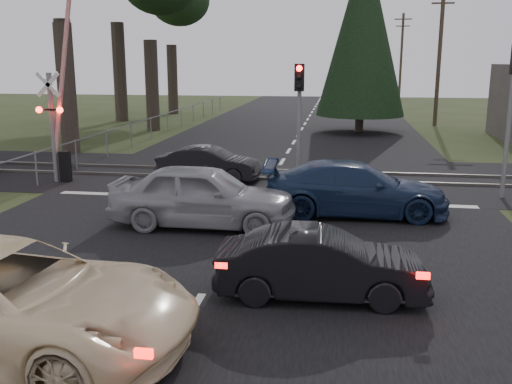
% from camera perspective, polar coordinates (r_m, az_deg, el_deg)
% --- Properties ---
extents(ground, '(120.00, 120.00, 0.00)m').
position_cam_1_polar(ground, '(10.02, -6.51, -11.91)').
color(ground, '#2C3719').
rests_on(ground, ground).
extents(road, '(14.00, 100.00, 0.01)m').
position_cam_1_polar(road, '(19.38, 1.09, 0.50)').
color(road, black).
rests_on(road, ground).
extents(rail_corridor, '(120.00, 8.00, 0.01)m').
position_cam_1_polar(rail_corridor, '(21.32, 1.79, 1.66)').
color(rail_corridor, black).
rests_on(rail_corridor, ground).
extents(stop_line, '(13.00, 0.35, 0.00)m').
position_cam_1_polar(stop_line, '(17.64, 0.33, -0.73)').
color(stop_line, silver).
rests_on(stop_line, ground).
extents(rail_near, '(120.00, 0.12, 0.10)m').
position_cam_1_polar(rail_near, '(20.54, 1.52, 1.34)').
color(rail_near, '#59544C').
rests_on(rail_near, ground).
extents(rail_far, '(120.00, 0.12, 0.10)m').
position_cam_1_polar(rail_far, '(22.09, 2.03, 2.18)').
color(rail_far, '#59544C').
rests_on(rail_far, ground).
extents(crossing_signal, '(1.62, 0.38, 6.96)m').
position_cam_1_polar(crossing_signal, '(21.05, -19.14, 6.45)').
color(crossing_signal, slate).
rests_on(crossing_signal, ground).
extents(traffic_signal_center, '(0.32, 0.48, 4.10)m').
position_cam_1_polar(traffic_signal_center, '(19.54, 4.33, 8.88)').
color(traffic_signal_center, slate).
rests_on(traffic_signal_center, ground).
extents(utility_pole_mid, '(1.80, 0.26, 9.00)m').
position_cam_1_polar(utility_pole_mid, '(39.24, 17.89, 13.19)').
color(utility_pole_mid, '#4C3D2D').
rests_on(utility_pole_mid, ground).
extents(utility_pole_far, '(1.80, 0.26, 9.00)m').
position_cam_1_polar(utility_pole_far, '(64.05, 14.33, 13.12)').
color(utility_pole_far, '#4C3D2D').
rests_on(utility_pole_far, ground).
extents(conifer_tree, '(5.20, 5.20, 11.00)m').
position_cam_1_polar(conifer_tree, '(34.82, 10.66, 15.76)').
color(conifer_tree, '#473D33').
rests_on(conifer_tree, ground).
extents(fence_left, '(0.10, 36.00, 1.20)m').
position_cam_1_polar(fence_left, '(33.16, -9.58, 5.57)').
color(fence_left, slate).
rests_on(fence_left, ground).
extents(cream_coupe, '(5.95, 3.06, 1.60)m').
position_cam_1_polar(cream_coupe, '(9.25, -24.03, -9.79)').
color(cream_coupe, '#F8E1B2').
rests_on(cream_coupe, ground).
extents(dark_hatchback, '(3.82, 1.46, 1.24)m').
position_cam_1_polar(dark_hatchback, '(10.41, 6.52, -7.25)').
color(dark_hatchback, black).
rests_on(dark_hatchback, ground).
extents(silver_car, '(4.80, 1.99, 1.62)m').
position_cam_1_polar(silver_car, '(14.72, -5.31, -0.38)').
color(silver_car, gray).
rests_on(silver_car, ground).
extents(blue_sedan, '(5.15, 2.24, 1.47)m').
position_cam_1_polar(blue_sedan, '(16.03, 9.88, 0.32)').
color(blue_sedan, '#172847').
rests_on(blue_sedan, ground).
extents(dark_car_far, '(3.73, 1.49, 1.20)m').
position_cam_1_polar(dark_car_far, '(20.42, -4.73, 2.81)').
color(dark_car_far, black).
rests_on(dark_car_far, ground).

